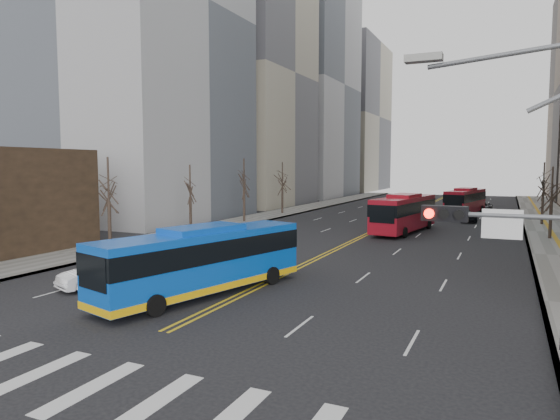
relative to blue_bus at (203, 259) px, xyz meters
The scene contains 13 objects.
ground 11.03m from the blue_bus, 80.30° to the right, with size 220.00×220.00×0.00m, color black.
sidewalk_left 37.34m from the blue_bus, 113.16° to the left, with size 5.00×130.00×0.15m, color slate.
crosswalk 11.03m from the blue_bus, 80.30° to the right, with size 26.70×4.00×0.01m.
centerline 44.37m from the blue_bus, 87.63° to the left, with size 0.55×100.00×0.01m.
office_towers 61.88m from the blue_bus, 88.06° to the left, with size 83.00×134.00×58.00m.
street_trees 24.61m from the blue_bus, 102.65° to the left, with size 35.20×47.20×7.60m.
blue_bus is the anchor object (origin of this frame).
red_bus_near 29.55m from the blue_bus, 80.66° to the left, with size 4.52×12.57×3.87m.
red_bus_far 52.25m from the blue_bus, 80.13° to the left, with size 4.76×11.90×3.67m.
car_white 6.30m from the blue_bus, behind, with size 1.57×4.52×1.49m, color white.
car_dark_mid 42.80m from the blue_bus, 77.01° to the left, with size 1.85×4.61×1.57m, color black.
car_silver 57.82m from the blue_bus, 93.35° to the left, with size 1.79×4.40×1.28m, color #ACACB2.
car_dark_far 60.17m from the blue_bus, 79.22° to the left, with size 1.92×4.17×1.16m, color black.
Camera 1 is at (12.39, -10.81, 6.67)m, focal length 32.00 mm.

